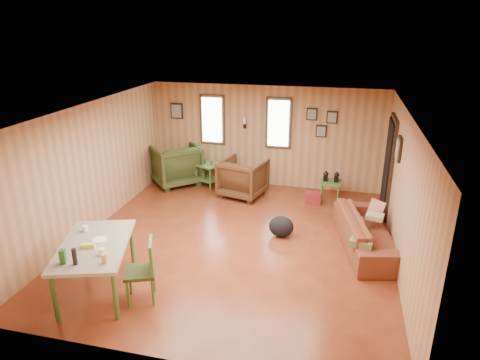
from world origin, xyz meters
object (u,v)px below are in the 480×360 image
object	(u,v)px
side_table	(331,180)
dining_table	(94,249)
recliner_green	(175,163)
end_table	(208,171)
recliner_brown	(243,176)
sofa	(369,226)

from	to	relation	value
side_table	dining_table	world-z (taller)	dining_table
recliner_green	end_table	size ratio (longest dim) A/B	1.58
recliner_brown	dining_table	world-z (taller)	dining_table
recliner_green	dining_table	xyz separation A→B (m)	(0.56, -4.50, 0.18)
recliner_brown	end_table	size ratio (longest dim) A/B	1.38
sofa	side_table	world-z (taller)	sofa
recliner_brown	recliner_green	distance (m)	1.81
sofa	recliner_green	size ratio (longest dim) A/B	1.95
dining_table	sofa	bearing A→B (deg)	12.87
end_table	dining_table	world-z (taller)	dining_table
sofa	end_table	size ratio (longest dim) A/B	3.08
recliner_green	side_table	world-z (taller)	recliner_green
sofa	dining_table	bearing A→B (deg)	108.30
recliner_brown	end_table	bearing A→B (deg)	-9.45
recliner_brown	recliner_green	xyz separation A→B (m)	(-1.77, 0.37, 0.07)
side_table	end_table	bearing A→B (deg)	174.93
end_table	side_table	distance (m)	2.91
recliner_brown	dining_table	bearing A→B (deg)	87.65
recliner_green	recliner_brown	bearing A→B (deg)	125.21
recliner_brown	end_table	distance (m)	1.04
sofa	side_table	size ratio (longest dim) A/B	2.97
sofa	dining_table	distance (m)	4.53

